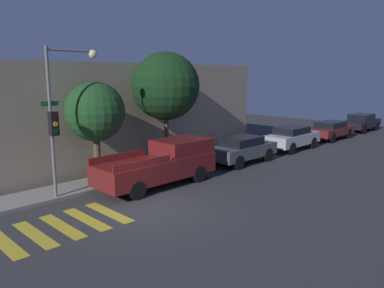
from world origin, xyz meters
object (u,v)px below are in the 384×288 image
at_px(traffic_light_pole, 62,105).
at_px(tree_near_corner, 95,112).
at_px(sedan_middle, 292,137).
at_px(pickup_truck, 162,163).
at_px(tree_midblock, 166,86).
at_px(sedan_near_corner, 242,149).
at_px(sedan_far_end, 331,129).
at_px(sedan_tail_of_row, 361,122).

distance_m(traffic_light_pole, tree_near_corner, 2.13).
bearing_deg(sedan_middle, pickup_truck, 180.00).
bearing_deg(tree_near_corner, tree_midblock, 0.00).
distance_m(pickup_truck, sedan_near_corner, 5.84).
bearing_deg(sedan_far_end, sedan_middle, 180.00).
height_order(sedan_tail_of_row, tree_midblock, tree_midblock).
xyz_separation_m(sedan_middle, tree_near_corner, (-13.18, 2.11, 2.43)).
bearing_deg(traffic_light_pole, pickup_truck, -18.06).
xyz_separation_m(traffic_light_pole, sedan_middle, (15.08, -1.27, -2.89)).
relative_size(sedan_near_corner, sedan_middle, 0.98).
relative_size(sedan_far_end, sedan_tail_of_row, 1.01).
xyz_separation_m(sedan_far_end, sedan_tail_of_row, (5.96, 0.00, 0.05)).
bearing_deg(sedan_middle, sedan_near_corner, 180.00).
height_order(sedan_tail_of_row, tree_near_corner, tree_near_corner).
height_order(traffic_light_pole, pickup_truck, traffic_light_pole).
distance_m(sedan_far_end, tree_midblock, 15.27).
distance_m(sedan_near_corner, sedan_far_end, 10.99).
xyz_separation_m(pickup_truck, tree_near_corner, (-2.00, 2.11, 2.27)).
relative_size(pickup_truck, sedan_tail_of_row, 1.23).
bearing_deg(traffic_light_pole, sedan_middle, -4.82).
distance_m(sedan_tail_of_row, tree_near_corner, 24.99).
height_order(pickup_truck, tree_midblock, tree_midblock).
relative_size(sedan_tail_of_row, tree_midblock, 0.76).
height_order(pickup_truck, tree_near_corner, tree_near_corner).
xyz_separation_m(pickup_truck, sedan_middle, (11.18, -0.00, -0.16)).
bearing_deg(sedan_near_corner, tree_midblock, 150.51).
bearing_deg(tree_midblock, tree_near_corner, -180.00).
xyz_separation_m(pickup_truck, tree_midblock, (2.11, 2.11, 3.29)).
height_order(tree_near_corner, tree_midblock, tree_midblock).
relative_size(traffic_light_pole, pickup_truck, 1.05).
xyz_separation_m(traffic_light_pole, tree_midblock, (6.01, 0.83, 0.56)).
height_order(pickup_truck, sedan_far_end, pickup_truck).
bearing_deg(tree_near_corner, sedan_middle, -9.09).
distance_m(sedan_middle, sedan_far_end, 5.64).
bearing_deg(sedan_tail_of_row, traffic_light_pole, 177.27).
bearing_deg(tree_midblock, pickup_truck, -135.00).
relative_size(sedan_middle, sedan_tail_of_row, 0.97).
distance_m(sedan_middle, tree_midblock, 9.93).
xyz_separation_m(sedan_near_corner, tree_near_corner, (-7.83, 2.11, 2.44)).
bearing_deg(sedan_near_corner, pickup_truck, 180.00).
bearing_deg(pickup_truck, sedan_middle, -0.00).
bearing_deg(sedan_tail_of_row, sedan_far_end, -180.00).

